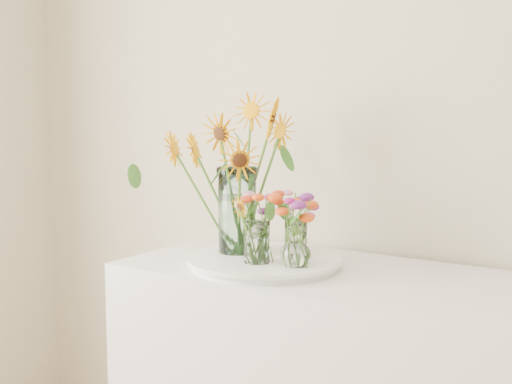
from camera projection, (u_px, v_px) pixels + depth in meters
tray at (264, 263)px, 1.98m from camera, size 0.45×0.45×0.02m
mason_jar at (237, 210)px, 2.04m from camera, size 0.14×0.14×0.28m
sunflower_bouquet at (237, 173)px, 2.02m from camera, size 0.80×0.80×0.52m
small_vase_a at (257, 242)px, 1.90m from camera, size 0.08×0.08×0.13m
wildflower_posy_a at (257, 227)px, 1.89m from camera, size 0.20×0.20×0.22m
small_vase_b at (296, 245)px, 1.86m from camera, size 0.10×0.10×0.13m
wildflower_posy_b at (296, 230)px, 1.85m from camera, size 0.20×0.20×0.22m
small_vase_c at (296, 237)px, 2.00m from camera, size 0.09×0.09×0.12m
wildflower_posy_c at (296, 223)px, 2.00m from camera, size 0.18×0.18×0.21m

